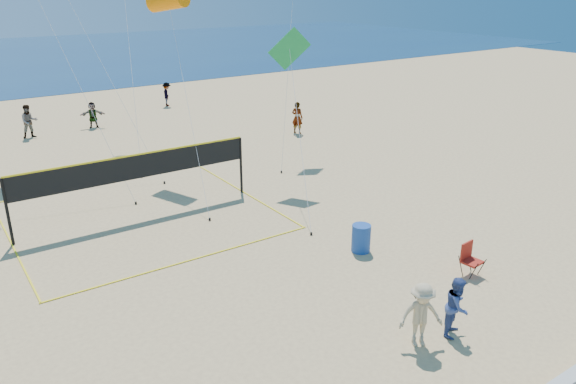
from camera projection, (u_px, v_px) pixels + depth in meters
ground at (355, 378)px, 12.21m from camera, size 120.00×120.00×0.00m
bystander_a at (457, 306)px, 13.49m from camera, size 0.92×0.84×1.52m
bystander_b at (421, 315)px, 13.04m from camera, size 1.21×1.02×1.63m
far_person_1 at (93, 115)px, 32.69m from camera, size 1.46×0.85×1.50m
far_person_2 at (297, 118)px, 31.39m from camera, size 0.69×0.78×1.79m
far_person_3 at (29, 121)px, 30.50m from camera, size 0.89×0.70×1.82m
far_person_4 at (167, 94)px, 38.31m from camera, size 0.97×1.19×1.60m
camp_chair at (469, 257)px, 16.32m from camera, size 0.58×0.71×1.11m
trash_barrel at (361, 238)px, 17.77m from camera, size 0.78×0.78×0.90m
volleyball_net at (136, 174)px, 20.06m from camera, size 8.87×8.72×2.35m
kite_2 at (168, 0)px, 23.17m from camera, size 2.40×7.19×7.85m
kite_4 at (290, 56)px, 22.27m from camera, size 3.46×5.59×6.40m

